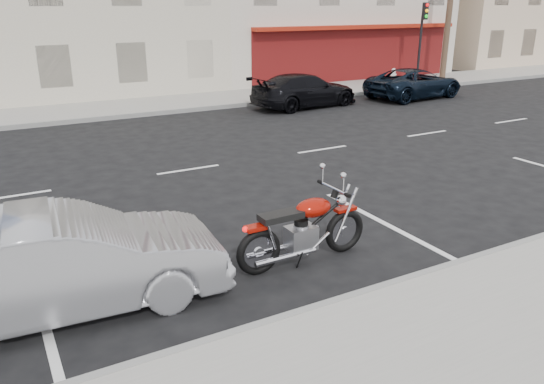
{
  "coord_description": "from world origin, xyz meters",
  "views": [
    {
      "loc": [
        -6.28,
        -11.99,
        3.88
      ],
      "look_at": [
        -2.08,
        -4.42,
        0.8
      ],
      "focal_mm": 35.0,
      "sensor_mm": 36.0,
      "label": 1
    }
  ],
  "objects_px": {
    "sedan_silver": "(65,263)",
    "suv_far": "(414,83)",
    "fire_hydrant": "(393,75)",
    "traffic_light": "(422,32)",
    "car_far": "(305,90)",
    "motorcycle": "(346,221)"
  },
  "relations": [
    {
      "from": "suv_far",
      "to": "traffic_light",
      "type": "bearing_deg",
      "value": -51.33
    },
    {
      "from": "motorcycle",
      "to": "sedan_silver",
      "type": "distance_m",
      "value": 4.31
    },
    {
      "from": "fire_hydrant",
      "to": "car_far",
      "type": "relative_size",
      "value": 0.16
    },
    {
      "from": "sedan_silver",
      "to": "suv_far",
      "type": "xyz_separation_m",
      "value": [
        16.01,
        10.55,
        -0.06
      ]
    },
    {
      "from": "sedan_silver",
      "to": "suv_far",
      "type": "height_order",
      "value": "sedan_silver"
    },
    {
      "from": "motorcycle",
      "to": "car_far",
      "type": "distance_m",
      "value": 13.08
    },
    {
      "from": "fire_hydrant",
      "to": "car_far",
      "type": "xyz_separation_m",
      "value": [
        -6.93,
        -2.7,
        0.13
      ]
    },
    {
      "from": "suv_far",
      "to": "fire_hydrant",
      "type": "bearing_deg",
      "value": -32.41
    },
    {
      "from": "fire_hydrant",
      "to": "motorcycle",
      "type": "distance_m",
      "value": 19.41
    },
    {
      "from": "traffic_light",
      "to": "fire_hydrant",
      "type": "height_order",
      "value": "traffic_light"
    },
    {
      "from": "sedan_silver",
      "to": "suv_far",
      "type": "relative_size",
      "value": 0.92
    },
    {
      "from": "traffic_light",
      "to": "car_far",
      "type": "distance_m",
      "value": 9.01
    },
    {
      "from": "suv_far",
      "to": "sedan_silver",
      "type": "bearing_deg",
      "value": 117.87
    },
    {
      "from": "fire_hydrant",
      "to": "suv_far",
      "type": "xyz_separation_m",
      "value": [
        -1.63,
        -3.2,
        0.11
      ]
    },
    {
      "from": "fire_hydrant",
      "to": "suv_far",
      "type": "relative_size",
      "value": 0.16
    },
    {
      "from": "fire_hydrant",
      "to": "motorcycle",
      "type": "relative_size",
      "value": 0.31
    },
    {
      "from": "fire_hydrant",
      "to": "suv_far",
      "type": "height_order",
      "value": "suv_far"
    },
    {
      "from": "fire_hydrant",
      "to": "suv_far",
      "type": "distance_m",
      "value": 3.6
    },
    {
      "from": "suv_far",
      "to": "car_far",
      "type": "height_order",
      "value": "car_far"
    },
    {
      "from": "traffic_light",
      "to": "fire_hydrant",
      "type": "xyz_separation_m",
      "value": [
        -1.5,
        0.17,
        -2.03
      ]
    },
    {
      "from": "fire_hydrant",
      "to": "car_far",
      "type": "distance_m",
      "value": 7.44
    },
    {
      "from": "fire_hydrant",
      "to": "sedan_silver",
      "type": "height_order",
      "value": "sedan_silver"
    }
  ]
}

